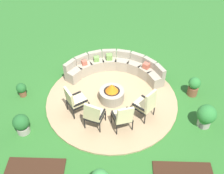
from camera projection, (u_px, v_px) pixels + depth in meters
ground_plane at (112, 101)px, 9.48m from camera, size 24.00×24.00×0.00m
patio_circle at (112, 100)px, 9.46m from camera, size 4.46×4.46×0.06m
fire_pit at (112, 94)px, 9.26m from camera, size 0.83×0.83×0.68m
curved_stone_bench at (115, 67)px, 10.28m from camera, size 3.62×1.49×0.73m
lounge_chair_front_left at (75, 100)px, 8.65m from camera, size 0.78×0.78×1.05m
lounge_chair_front_right at (94, 114)px, 8.19m from camera, size 0.68×0.69×1.09m
lounge_chair_back_left at (123, 116)px, 8.16m from camera, size 0.70×0.71×1.01m
lounge_chair_back_right at (146, 104)px, 8.49m from camera, size 0.79×0.80×1.12m
potted_plant_1 at (206, 115)px, 8.38m from camera, size 0.60×0.60×0.81m
potted_plant_2 at (204, 120)px, 8.44m from camera, size 0.35×0.35×0.52m
potted_plant_3 at (194, 86)px, 9.45m from camera, size 0.41×0.41×0.73m
potted_plant_4 at (22, 89)px, 9.48m from camera, size 0.34×0.34×0.52m
potted_plant_5 at (21, 124)px, 8.23m from camera, size 0.49×0.49×0.69m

